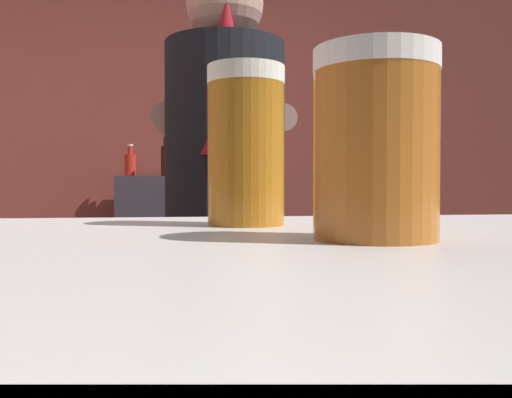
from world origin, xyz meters
TOP-DOWN VIEW (x-y plane):
  - wall_back at (0.00, 2.20)m, footprint 5.20×0.10m
  - prep_counter at (0.35, 0.60)m, footprint 2.10×0.60m
  - back_shelf at (0.25, 1.92)m, footprint 0.87×0.36m
  - bartender at (0.30, 0.14)m, footprint 0.43×0.52m
  - knife_block at (0.97, 0.62)m, footprint 0.10×0.08m
  - mixing_bowl at (-0.10, 0.58)m, footprint 0.18×0.18m
  - chefs_knife at (0.58, 0.55)m, footprint 0.24×0.08m
  - pint_glass_near at (0.30, -1.08)m, footprint 0.08×0.08m
  - pint_glass_far at (0.23, -0.93)m, footprint 0.07×0.07m
  - bottle_hot_sauce at (-0.12, 2.02)m, footprint 0.07×0.07m
  - bottle_vinegar at (0.43, 1.90)m, footprint 0.05×0.05m
  - bottle_olive_oil at (0.49, 2.01)m, footprint 0.08×0.08m
  - bottle_soy at (0.10, 1.90)m, footprint 0.06×0.06m

SIDE VIEW (x-z plane):
  - prep_counter at x=0.35m, z-range 0.00..0.90m
  - back_shelf at x=0.25m, z-range 0.00..1.14m
  - chefs_knife at x=0.58m, z-range 0.90..0.91m
  - mixing_bowl at x=-0.10m, z-range 0.90..0.96m
  - bartender at x=0.30m, z-range 0.14..1.85m
  - knife_block at x=0.97m, z-range 0.87..1.15m
  - pint_glass_near at x=0.30m, z-range 1.05..1.18m
  - pint_glass_far at x=0.23m, z-range 1.05..1.20m
  - bottle_hot_sauce at x=-0.12m, z-range 1.12..1.32m
  - bottle_soy at x=0.10m, z-range 1.12..1.38m
  - bottle_vinegar at x=0.43m, z-range 1.12..1.38m
  - bottle_olive_oil at x=0.49m, z-range 1.11..1.39m
  - wall_back at x=0.00m, z-range 0.00..2.70m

